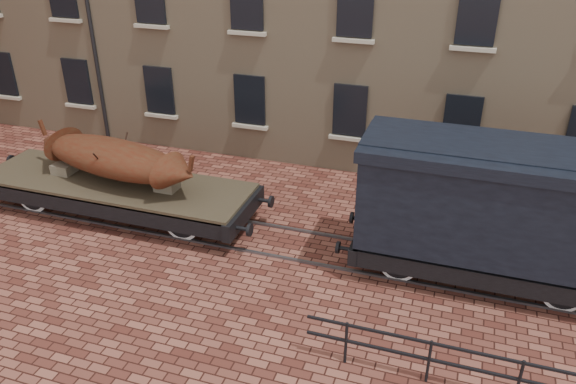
% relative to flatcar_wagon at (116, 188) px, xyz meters
% --- Properties ---
extents(ground, '(90.00, 90.00, 0.00)m').
position_rel_flatcar_wagon_xyz_m(ground, '(4.73, -0.00, -0.85)').
color(ground, '#4E221A').
extents(rail_track, '(30.00, 1.52, 0.06)m').
position_rel_flatcar_wagon_xyz_m(rail_track, '(4.73, -0.00, -0.82)').
color(rail_track, '#59595E').
rests_on(rail_track, ground).
extents(flatcar_wagon, '(9.08, 2.46, 1.37)m').
position_rel_flatcar_wagon_xyz_m(flatcar_wagon, '(0.00, 0.00, 0.00)').
color(flatcar_wagon, '#40392B').
rests_on(flatcar_wagon, ground).
extents(iron_boat, '(5.66, 2.37, 1.40)m').
position_rel_flatcar_wagon_xyz_m(iron_boat, '(0.08, 0.00, 0.96)').
color(iron_boat, '#48160B').
rests_on(iron_boat, flatcar_wagon).
extents(goods_van, '(6.73, 2.45, 3.48)m').
position_rel_flatcar_wagon_xyz_m(goods_van, '(10.14, -0.00, 1.33)').
color(goods_van, black).
rests_on(goods_van, ground).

